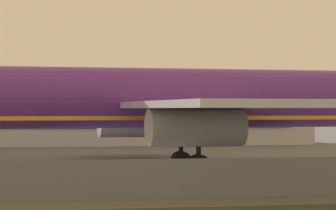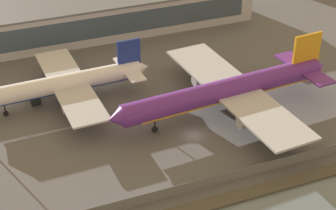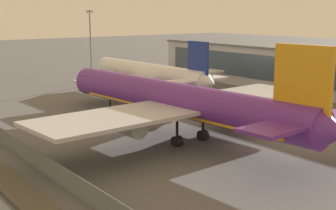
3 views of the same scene
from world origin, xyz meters
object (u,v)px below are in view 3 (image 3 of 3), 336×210
at_px(cargo_jet_purple, 179,101).
at_px(passenger_jet_white, 150,74).
at_px(ops_van, 147,85).
at_px(apron_light_mast_apron_west, 91,43).

height_order(cargo_jet_purple, passenger_jet_white, cargo_jet_purple).
height_order(passenger_jet_white, ops_van, passenger_jet_white).
height_order(passenger_jet_white, apron_light_mast_apron_west, apron_light_mast_apron_west).
height_order(ops_van, apron_light_mast_apron_west, apron_light_mast_apron_west).
bearing_deg(cargo_jet_purple, apron_light_mast_apron_west, 165.55).
relative_size(cargo_jet_purple, apron_light_mast_apron_west, 2.87).
xyz_separation_m(cargo_jet_purple, passenger_jet_white, (-32.06, 17.07, -0.78)).
bearing_deg(ops_van, cargo_jet_purple, -28.03).
distance_m(passenger_jet_white, ops_van, 8.16).
bearing_deg(ops_van, apron_light_mast_apron_west, -155.05).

